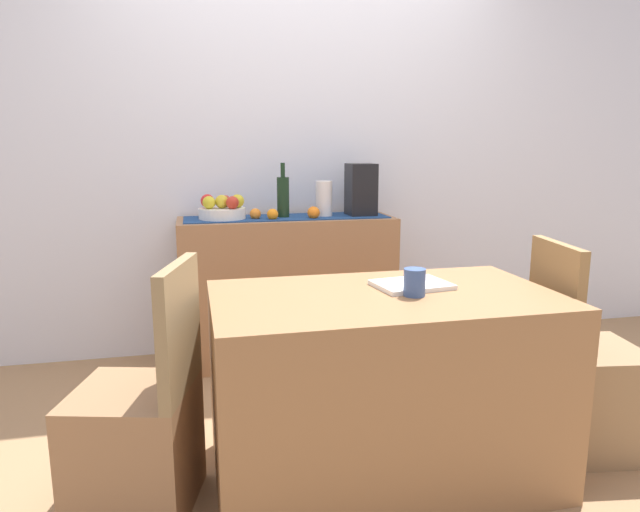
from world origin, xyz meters
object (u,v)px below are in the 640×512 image
at_px(sideboard_console, 288,289).
at_px(open_book, 412,285).
at_px(fruit_bowl, 222,213).
at_px(ceramic_vase, 324,199).
at_px(chair_near_window, 139,438).
at_px(coffee_cup, 414,282).
at_px(chair_by_corner, 584,389).
at_px(wine_bottle, 283,196).
at_px(dining_table, 383,386).
at_px(coffee_maker, 361,190).

relative_size(sideboard_console, open_book, 4.52).
relative_size(fruit_bowl, ceramic_vase, 1.26).
xyz_separation_m(fruit_bowl, chair_near_window, (-0.39, -1.33, -0.64)).
xyz_separation_m(coffee_cup, chair_by_corner, (0.81, 0.05, -0.53)).
distance_m(wine_bottle, open_book, 1.31).
height_order(wine_bottle, dining_table, wine_bottle).
bearing_deg(ceramic_vase, chair_near_window, -126.59).
height_order(wine_bottle, open_book, wine_bottle).
bearing_deg(coffee_maker, ceramic_vase, 180.00).
bearing_deg(sideboard_console, fruit_bowl, 180.00).
relative_size(open_book, chair_near_window, 0.31).
xyz_separation_m(sideboard_console, fruit_bowl, (-0.37, 0.00, 0.47)).
relative_size(sideboard_console, coffee_cup, 12.41).
distance_m(ceramic_vase, dining_table, 1.46).
distance_m(sideboard_console, wine_bottle, 0.56).
distance_m(ceramic_vase, open_book, 1.27).
relative_size(ceramic_vase, dining_table, 0.17).
bearing_deg(coffee_maker, wine_bottle, 180.00).
bearing_deg(chair_near_window, sideboard_console, 60.20).
bearing_deg(open_book, dining_table, -160.07).
bearing_deg(coffee_cup, wine_bottle, 100.75).
distance_m(sideboard_console, coffee_cup, 1.44).
height_order(fruit_bowl, dining_table, fruit_bowl).
xyz_separation_m(wine_bottle, chair_by_corner, (1.07, -1.32, -0.73)).
xyz_separation_m(coffee_maker, chair_by_corner, (0.60, -1.32, -0.76)).
distance_m(sideboard_console, chair_near_window, 1.54).
xyz_separation_m(fruit_bowl, dining_table, (0.52, -1.33, -0.53)).
xyz_separation_m(coffee_maker, coffee_cup, (-0.21, -1.38, -0.23)).
height_order(fruit_bowl, coffee_cup, fruit_bowl).
distance_m(ceramic_vase, chair_by_corner, 1.71).
distance_m(fruit_bowl, coffee_cup, 1.51).
bearing_deg(wine_bottle, open_book, -76.43).
relative_size(fruit_bowl, open_book, 0.95).
relative_size(sideboard_console, chair_near_window, 1.41).
bearing_deg(coffee_cup, ceramic_vase, 90.65).
bearing_deg(dining_table, coffee_maker, 76.93).
xyz_separation_m(sideboard_console, open_book, (0.28, -1.25, 0.32)).
distance_m(coffee_cup, chair_by_corner, 0.97).
relative_size(sideboard_console, wine_bottle, 3.95).
relative_size(coffee_maker, ceramic_vase, 1.47).
height_order(wine_bottle, chair_near_window, wine_bottle).
bearing_deg(chair_by_corner, fruit_bowl, 137.21).
relative_size(fruit_bowl, coffee_cup, 2.62).
bearing_deg(ceramic_vase, coffee_cup, -89.35).
xyz_separation_m(sideboard_console, ceramic_vase, (0.23, 0.00, 0.54)).
relative_size(coffee_maker, chair_by_corner, 0.35).
height_order(sideboard_console, wine_bottle, wine_bottle).
xyz_separation_m(sideboard_console, wine_bottle, (-0.02, 0.00, 0.56)).
relative_size(fruit_bowl, chair_near_window, 0.30).
bearing_deg(fruit_bowl, open_book, -62.34).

